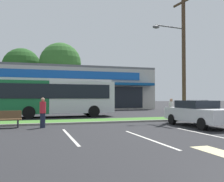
# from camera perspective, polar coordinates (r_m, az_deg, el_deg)

# --- Properties ---
(grass_median) EXTENTS (56.00, 2.20, 0.12)m
(grass_median) POSITION_cam_1_polar(r_m,az_deg,el_deg) (17.73, -0.54, -6.72)
(grass_median) COLOR #427A2D
(grass_median) RESTS_ON ground_plane
(curb_lip) EXTENTS (56.00, 0.24, 0.12)m
(curb_lip) POSITION_cam_1_polar(r_m,az_deg,el_deg) (16.57, 0.69, -7.07)
(curb_lip) COLOR gray
(curb_lip) RESTS_ON ground_plane
(parking_stripe_0) EXTENTS (0.12, 4.80, 0.01)m
(parking_stripe_0) POSITION_cam_1_polar(r_m,az_deg,el_deg) (11.01, -9.63, -10.12)
(parking_stripe_0) COLOR silver
(parking_stripe_0) RESTS_ON ground_plane
(parking_stripe_1) EXTENTS (0.12, 4.80, 0.01)m
(parking_stripe_1) POSITION_cam_1_polar(r_m,az_deg,el_deg) (10.31, 8.06, -10.70)
(parking_stripe_1) COLOR silver
(parking_stripe_1) RESTS_ON ground_plane
(parking_stripe_2) EXTENTS (0.12, 4.80, 0.01)m
(parking_stripe_2) POSITION_cam_1_polar(r_m,az_deg,el_deg) (12.16, 20.81, -9.22)
(parking_stripe_2) COLOR silver
(parking_stripe_2) RESTS_ON ground_plane
(lot_arrow) EXTENTS (0.70, 1.60, 0.01)m
(lot_arrow) POSITION_cam_1_polar(r_m,az_deg,el_deg) (8.52, 22.39, -12.53)
(lot_arrow) COLOR beige
(lot_arrow) RESTS_ON ground_plane
(storefront_building) EXTENTS (25.33, 12.13, 6.07)m
(storefront_building) POSITION_cam_1_polar(r_m,az_deg,el_deg) (38.56, -11.01, 0.50)
(storefront_building) COLOR #BCB7AD
(storefront_building) RESTS_ON ground_plane
(tree_mid_left) EXTENTS (6.99, 6.99, 10.79)m
(tree_mid_left) POSITION_cam_1_polar(r_m,az_deg,el_deg) (49.06, -19.90, 5.09)
(tree_mid_left) COLOR #473323
(tree_mid_left) RESTS_ON ground_plane
(tree_mid) EXTENTS (7.41, 7.41, 11.52)m
(tree_mid) POSITION_cam_1_polar(r_m,az_deg,el_deg) (45.91, -11.72, 6.14)
(tree_mid) COLOR #473323
(tree_mid) RESTS_ON ground_plane
(utility_pole) EXTENTS (3.06, 2.40, 9.96)m
(utility_pole) POSITION_cam_1_polar(r_m,az_deg,el_deg) (20.85, 15.73, 8.65)
(utility_pole) COLOR #4C3826
(utility_pole) RESTS_ON ground_plane
(city_bus) EXTENTS (12.54, 2.90, 3.25)m
(city_bus) POSITION_cam_1_polar(r_m,az_deg,el_deg) (22.00, -15.98, -1.21)
(city_bus) COLOR #196638
(city_bus) RESTS_ON ground_plane
(bus_stop_bench) EXTENTS (1.60, 0.45, 0.95)m
(bus_stop_bench) POSITION_cam_1_polar(r_m,az_deg,el_deg) (14.88, -23.02, -5.85)
(bus_stop_bench) COLOR brown
(bus_stop_bench) RESTS_ON ground_plane
(car_0) EXTENTS (4.67, 1.89, 1.50)m
(car_0) POSITION_cam_1_polar(r_m,az_deg,el_deg) (27.39, -21.22, -3.32)
(car_0) COLOR maroon
(car_0) RESTS_ON ground_plane
(car_1) EXTENTS (1.95, 4.67, 1.49)m
(car_1) POSITION_cam_1_polar(r_m,az_deg,el_deg) (15.22, 19.09, -4.76)
(car_1) COLOR silver
(car_1) RESTS_ON ground_plane
(car_2) EXTENTS (4.48, 1.94, 1.38)m
(car_2) POSITION_cam_1_polar(r_m,az_deg,el_deg) (33.48, 18.69, -3.09)
(car_2) COLOR #9E998C
(car_2) RESTS_ON ground_plane
(pedestrian_near_bench) EXTENTS (0.32, 0.32, 1.61)m
(pedestrian_near_bench) POSITION_cam_1_polar(r_m,az_deg,el_deg) (17.73, 13.39, -4.25)
(pedestrian_near_bench) COLOR #1E2338
(pedestrian_near_bench) RESTS_ON ground_plane
(pedestrian_by_pole) EXTENTS (0.33, 0.33, 1.65)m
(pedestrian_by_pole) POSITION_cam_1_polar(r_m,az_deg,el_deg) (14.32, -15.52, -4.78)
(pedestrian_by_pole) COLOR #1E2338
(pedestrian_by_pole) RESTS_ON ground_plane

